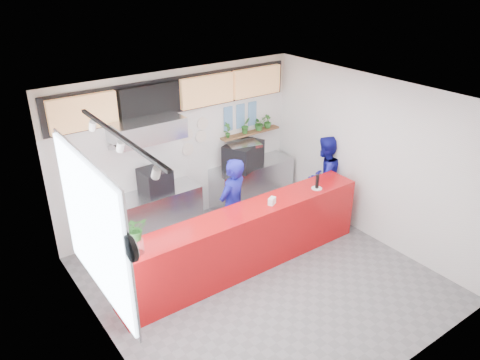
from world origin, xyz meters
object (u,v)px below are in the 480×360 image
staff_center (232,206)px  staff_right (324,176)px  pepper_mill (317,181)px  panini_oven (155,181)px  espresso_machine (243,155)px  service_counter (246,240)px

staff_center → staff_right: size_ratio=1.06×
staff_right → pepper_mill: (-0.89, -0.69, 0.41)m
panini_oven → espresso_machine: size_ratio=0.63×
espresso_machine → staff_right: staff_right is taller
espresso_machine → service_counter: bearing=-149.7°
service_counter → pepper_mill: bearing=-3.8°
service_counter → staff_center: (0.14, 0.57, 0.33)m
staff_right → panini_oven: bearing=-24.4°
staff_right → pepper_mill: size_ratio=6.63×
panini_oven → pepper_mill: size_ratio=2.00×
staff_center → staff_right: bearing=161.4°
espresso_machine → pepper_mill: espresso_machine is taller
service_counter → espresso_machine: size_ratio=5.69×
espresso_machine → staff_right: (1.10, -1.21, -0.32)m
service_counter → staff_right: 2.46m
pepper_mill → staff_center: bearing=153.3°
panini_oven → staff_right: 3.32m
staff_right → staff_center: bearing=-2.6°
service_counter → panini_oven: (-0.70, 1.80, 0.58)m
espresso_machine → staff_right: 1.67m
service_counter → espresso_machine: 2.28m
service_counter → pepper_mill: 1.63m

